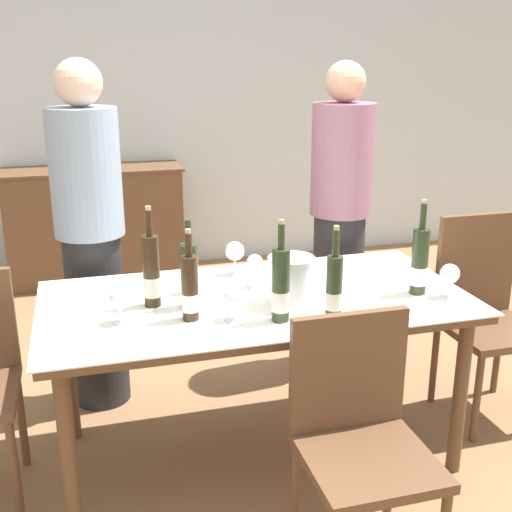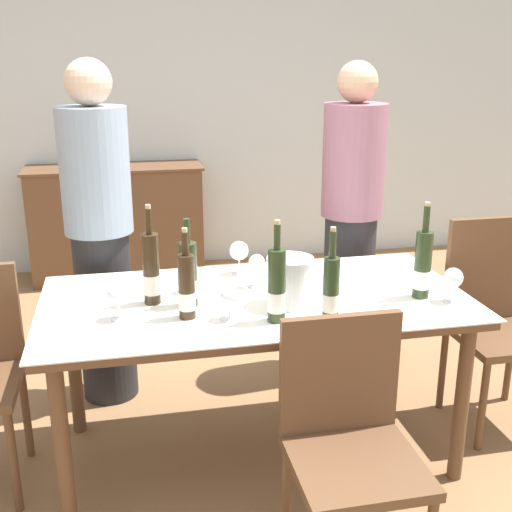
{
  "view_description": "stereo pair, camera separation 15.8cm",
  "coord_description": "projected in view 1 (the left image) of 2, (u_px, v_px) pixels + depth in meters",
  "views": [
    {
      "loc": [
        -0.67,
        -2.39,
        1.72
      ],
      "look_at": [
        0.0,
        0.0,
        0.93
      ],
      "focal_mm": 45.0,
      "sensor_mm": 36.0,
      "label": 1
    },
    {
      "loc": [
        -0.51,
        -2.43,
        1.72
      ],
      "look_at": [
        0.0,
        0.0,
        0.93
      ],
      "focal_mm": 45.0,
      "sensor_mm": 36.0,
      "label": 2
    }
  ],
  "objects": [
    {
      "name": "dining_table",
      "position": [
        256.0,
        314.0,
        2.68
      ],
      "size": [
        1.76,
        0.88,
        0.75
      ],
      "color": "brown",
      "rests_on": "ground_plane"
    },
    {
      "name": "person_guest_left",
      "position": [
        340.0,
        220.0,
        3.49
      ],
      "size": [
        0.33,
        0.33,
        1.68
      ],
      "color": "#2D2D33",
      "rests_on": "ground_plane"
    },
    {
      "name": "chair_right_end",
      "position": [
        484.0,
        304.0,
        3.11
      ],
      "size": [
        0.42,
        0.42,
        0.98
      ],
      "color": "brown",
      "rests_on": "ground_plane"
    },
    {
      "name": "wine_bottle_5",
      "position": [
        334.0,
        287.0,
        2.43
      ],
      "size": [
        0.06,
        0.06,
        0.36
      ],
      "color": "#28381E",
      "rests_on": "dining_table"
    },
    {
      "name": "ice_bucket",
      "position": [
        291.0,
        279.0,
        2.56
      ],
      "size": [
        0.19,
        0.19,
        0.2
      ],
      "color": "white",
      "rests_on": "dining_table"
    },
    {
      "name": "wine_bottle_3",
      "position": [
        189.0,
        277.0,
        2.53
      ],
      "size": [
        0.07,
        0.07,
        0.36
      ],
      "color": "#28381E",
      "rests_on": "dining_table"
    },
    {
      "name": "person_host",
      "position": [
        91.0,
        240.0,
        3.09
      ],
      "size": [
        0.33,
        0.33,
        1.7
      ],
      "color": "#262628",
      "rests_on": "ground_plane"
    },
    {
      "name": "wine_bottle_1",
      "position": [
        151.0,
        273.0,
        2.54
      ],
      "size": [
        0.07,
        0.07,
        0.41
      ],
      "color": "#332314",
      "rests_on": "dining_table"
    },
    {
      "name": "wine_glass_0",
      "position": [
        255.0,
        264.0,
        2.75
      ],
      "size": [
        0.08,
        0.08,
        0.15
      ],
      "color": "white",
      "rests_on": "dining_table"
    },
    {
      "name": "ground_plane",
      "position": [
        256.0,
        452.0,
        2.89
      ],
      "size": [
        12.0,
        12.0,
        0.0
      ],
      "primitive_type": "plane",
      "color": "olive"
    },
    {
      "name": "wine_bottle_2",
      "position": [
        281.0,
        287.0,
        2.39
      ],
      "size": [
        0.07,
        0.07,
        0.39
      ],
      "color": "#28381E",
      "rests_on": "dining_table"
    },
    {
      "name": "wine_glass_3",
      "position": [
        233.0,
        298.0,
        2.41
      ],
      "size": [
        0.08,
        0.08,
        0.13
      ],
      "color": "white",
      "rests_on": "dining_table"
    },
    {
      "name": "wine_glass_5",
      "position": [
        450.0,
        275.0,
        2.63
      ],
      "size": [
        0.08,
        0.08,
        0.14
      ],
      "color": "white",
      "rests_on": "dining_table"
    },
    {
      "name": "chair_near_front",
      "position": [
        359.0,
        428.0,
        2.16
      ],
      "size": [
        0.42,
        0.42,
        0.88
      ],
      "color": "brown",
      "rests_on": "ground_plane"
    },
    {
      "name": "wine_glass_4",
      "position": [
        189.0,
        273.0,
        2.68
      ],
      "size": [
        0.07,
        0.07,
        0.13
      ],
      "color": "white",
      "rests_on": "dining_table"
    },
    {
      "name": "wine_bottle_4",
      "position": [
        420.0,
        263.0,
        2.67
      ],
      "size": [
        0.07,
        0.07,
        0.4
      ],
      "color": "#28381E",
      "rests_on": "dining_table"
    },
    {
      "name": "sideboard_cabinet",
      "position": [
        96.0,
        225.0,
        4.98
      ],
      "size": [
        1.35,
        0.46,
        0.88
      ],
      "color": "brown",
      "rests_on": "ground_plane"
    },
    {
      "name": "wine_glass_2",
      "position": [
        120.0,
        299.0,
        2.38
      ],
      "size": [
        0.08,
        0.08,
        0.14
      ],
      "color": "white",
      "rests_on": "dining_table"
    },
    {
      "name": "wine_bottle_0",
      "position": [
        190.0,
        289.0,
        2.41
      ],
      "size": [
        0.07,
        0.07,
        0.36
      ],
      "color": "#332314",
      "rests_on": "dining_table"
    },
    {
      "name": "back_wall",
      "position": [
        159.0,
        94.0,
        5.1
      ],
      "size": [
        8.0,
        0.1,
        2.8
      ],
      "color": "silver",
      "rests_on": "ground_plane"
    },
    {
      "name": "wine_glass_1",
      "position": [
        235.0,
        252.0,
        2.91
      ],
      "size": [
        0.09,
        0.09,
        0.15
      ],
      "color": "white",
      "rests_on": "dining_table"
    }
  ]
}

